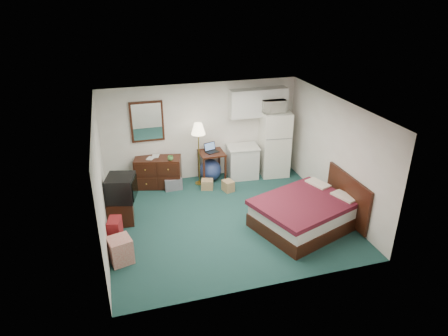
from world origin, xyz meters
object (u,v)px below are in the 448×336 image
object	(u,v)px
kitchen_counter	(243,162)
bed	(304,214)
desk	(212,166)
tv_stand	(121,210)
dresser	(158,172)
fridge	(274,143)
floor_lamp	(199,154)
suitcase	(115,233)

from	to	relation	value
kitchen_counter	bed	world-z (taller)	kitchen_counter
desk	tv_stand	xyz separation A→B (m)	(-2.38, -1.40, -0.13)
desk	tv_stand	size ratio (longest dim) A/B	1.36
dresser	desk	distance (m)	1.37
dresser	desk	xyz separation A→B (m)	(1.37, -0.05, 0.01)
fridge	bed	bearing A→B (deg)	-92.32
dresser	fridge	world-z (taller)	fridge
floor_lamp	tv_stand	world-z (taller)	floor_lamp
bed	dresser	bearing A→B (deg)	114.87
desk	kitchen_counter	xyz separation A→B (m)	(0.83, -0.02, 0.02)
floor_lamp	kitchen_counter	bearing A→B (deg)	3.67
kitchen_counter	dresser	bearing A→B (deg)	-176.78
desk	fridge	size ratio (longest dim) A/B	0.46
floor_lamp	kitchen_counter	size ratio (longest dim) A/B	1.95
floor_lamp	desk	xyz separation A→B (m)	(0.35, 0.10, -0.42)
desk	tv_stand	bearing A→B (deg)	-150.43
floor_lamp	fridge	size ratio (longest dim) A/B	0.94
floor_lamp	kitchen_counter	world-z (taller)	floor_lamp
dresser	bed	size ratio (longest dim) A/B	0.59
desk	suitcase	bearing A→B (deg)	-138.71
fridge	bed	distance (m)	2.72
dresser	bed	world-z (taller)	dresser
tv_stand	fridge	bearing A→B (deg)	22.07
desk	kitchen_counter	distance (m)	0.83
bed	suitcase	world-z (taller)	bed
floor_lamp	fridge	bearing A→B (deg)	1.29
desk	fridge	xyz separation A→B (m)	(1.70, -0.05, 0.47)
fridge	suitcase	bearing A→B (deg)	-145.96
suitcase	kitchen_counter	bearing A→B (deg)	47.40
dresser	suitcase	size ratio (longest dim) A/B	1.90
suitcase	dresser	bearing A→B (deg)	77.24
desk	kitchen_counter	world-z (taller)	kitchen_counter
floor_lamp	kitchen_counter	xyz separation A→B (m)	(1.19, 0.08, -0.39)
dresser	kitchen_counter	size ratio (longest dim) A/B	1.36
floor_lamp	suitcase	distance (m)	3.12
kitchen_counter	tv_stand	bearing A→B (deg)	-151.78
kitchen_counter	fridge	size ratio (longest dim) A/B	0.48
fridge	tv_stand	distance (m)	4.34
fridge	suitcase	xyz separation A→B (m)	(-4.22, -2.23, -0.57)
kitchen_counter	suitcase	size ratio (longest dim) A/B	1.39
desk	dresser	bearing A→B (deg)	177.09
floor_lamp	bed	size ratio (longest dim) A/B	0.84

